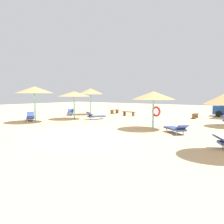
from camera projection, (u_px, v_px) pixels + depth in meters
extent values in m
plane|color=#D1B284|center=(80.00, 136.00, 13.48)|extent=(80.00, 80.00, 0.00)
cylinder|color=#6BC6BC|center=(153.00, 114.00, 15.84)|extent=(0.12, 0.12, 2.13)
cone|color=tan|center=(153.00, 95.00, 15.74)|extent=(2.88, 2.88, 0.53)
torus|color=red|center=(156.00, 112.00, 15.69)|extent=(0.71, 0.29, 0.70)
cylinder|color=#6BC6BC|center=(35.00, 107.00, 19.72)|extent=(0.12, 0.12, 2.55)
cone|color=tan|center=(35.00, 90.00, 19.60)|extent=(3.12, 3.12, 0.55)
cylinder|color=#6BC6BC|center=(74.00, 107.00, 22.21)|extent=(0.12, 0.12, 2.25)
cone|color=tan|center=(74.00, 94.00, 22.12)|extent=(3.01, 3.01, 0.46)
cylinder|color=#6BC6BC|center=(91.00, 104.00, 27.10)|extent=(0.12, 0.12, 2.44)
cone|color=tan|center=(91.00, 91.00, 26.99)|extent=(2.85, 2.85, 0.65)
cube|color=#33478C|center=(175.00, 129.00, 14.57)|extent=(1.73, 1.55, 0.12)
cube|color=#33478C|center=(182.00, 127.00, 13.78)|extent=(0.80, 0.82, 0.34)
cylinder|color=silver|center=(183.00, 133.00, 14.06)|extent=(0.06, 0.06, 0.22)
cylinder|color=silver|center=(177.00, 133.00, 13.95)|extent=(0.06, 0.06, 0.22)
cylinder|color=silver|center=(173.00, 130.00, 15.22)|extent=(0.06, 0.06, 0.22)
cylinder|color=silver|center=(167.00, 130.00, 15.10)|extent=(0.06, 0.06, 0.22)
cube|color=#33478C|center=(30.00, 118.00, 21.20)|extent=(1.76, 1.50, 0.12)
cube|color=#33478C|center=(30.00, 114.00, 21.94)|extent=(0.74, 0.78, 0.44)
cylinder|color=silver|center=(28.00, 119.00, 21.71)|extent=(0.06, 0.06, 0.22)
cylinder|color=silver|center=(33.00, 119.00, 21.85)|extent=(0.06, 0.06, 0.22)
cylinder|color=silver|center=(28.00, 120.00, 20.57)|extent=(0.06, 0.06, 0.22)
cylinder|color=silver|center=(33.00, 120.00, 20.71)|extent=(0.06, 0.06, 0.22)
cube|color=#33478C|center=(220.00, 139.00, 10.38)|extent=(0.78, 0.82, 0.32)
cylinder|color=silver|center=(223.00, 146.00, 10.60)|extent=(0.06, 0.06, 0.22)
cube|color=#33478C|center=(97.00, 116.00, 22.35)|extent=(1.19, 1.82, 0.12)
cube|color=#33478C|center=(89.00, 114.00, 21.90)|extent=(0.75, 0.64, 0.45)
cylinder|color=silver|center=(92.00, 119.00, 21.86)|extent=(0.06, 0.06, 0.22)
cylinder|color=silver|center=(90.00, 118.00, 22.22)|extent=(0.06, 0.06, 0.22)
cylinder|color=silver|center=(104.00, 118.00, 22.51)|extent=(0.06, 0.06, 0.22)
cylinder|color=silver|center=(101.00, 118.00, 22.87)|extent=(0.06, 0.06, 0.22)
cube|color=#33478C|center=(70.00, 113.00, 26.68)|extent=(1.65, 1.66, 0.12)
cube|color=#33478C|center=(71.00, 110.00, 27.45)|extent=(0.82, 0.82, 0.33)
cylinder|color=silver|center=(69.00, 114.00, 27.25)|extent=(0.06, 0.06, 0.22)
cylinder|color=silver|center=(72.00, 114.00, 27.31)|extent=(0.06, 0.06, 0.22)
cylinder|color=silver|center=(68.00, 115.00, 26.07)|extent=(0.06, 0.06, 0.22)
cylinder|color=silver|center=(72.00, 115.00, 26.13)|extent=(0.06, 0.06, 0.22)
cube|color=brown|center=(195.00, 114.00, 23.09)|extent=(0.60, 1.54, 0.08)
cube|color=brown|center=(194.00, 117.00, 22.63)|extent=(0.37, 0.17, 0.41)
cube|color=brown|center=(196.00, 116.00, 23.59)|extent=(0.37, 0.17, 0.41)
cube|color=brown|center=(115.00, 110.00, 28.53)|extent=(0.47, 1.52, 0.08)
cube|color=brown|center=(112.00, 112.00, 28.10)|extent=(0.37, 0.14, 0.41)
cube|color=brown|center=(117.00, 112.00, 29.01)|extent=(0.37, 0.14, 0.41)
cube|color=brown|center=(129.00, 112.00, 25.57)|extent=(1.51, 0.44, 0.08)
cube|color=brown|center=(124.00, 114.00, 25.91)|extent=(0.13, 0.36, 0.41)
cube|color=brown|center=(133.00, 114.00, 25.28)|extent=(0.13, 0.36, 0.41)
cylinder|color=black|center=(222.00, 113.00, 26.02)|extent=(0.65, 0.25, 0.64)
cylinder|color=black|center=(219.00, 114.00, 24.56)|extent=(0.65, 0.25, 0.64)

